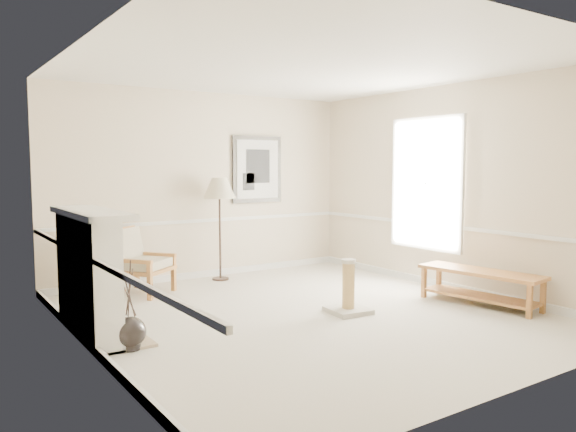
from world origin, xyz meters
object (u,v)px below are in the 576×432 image
object	(u,v)px
bench	(480,282)
armchair	(136,258)
scratching_post	(348,296)
floor_vase	(130,333)
floor_lamp	(220,191)

from	to	relation	value
bench	armchair	bearing A→B (deg)	137.69
bench	scratching_post	distance (m)	1.75
scratching_post	armchair	bearing A→B (deg)	125.81
armchair	scratching_post	world-z (taller)	armchair
bench	floor_vase	bearing A→B (deg)	169.62
floor_vase	floor_lamp	world-z (taller)	floor_lamp
floor_vase	armchair	world-z (taller)	armchair
floor_lamp	bench	world-z (taller)	floor_lamp
armchair	floor_lamp	xyz separation A→B (m)	(1.38, 0.18, 0.89)
armchair	bench	xyz separation A→B (m)	(3.38, -3.08, -0.19)
floor_vase	bench	size ratio (longest dim) A/B	0.54
scratching_post	floor_vase	bearing A→B (deg)	177.12
scratching_post	bench	bearing A→B (deg)	-21.63
floor_lamp	floor_vase	bearing A→B (deg)	-132.06
floor_lamp	scratching_post	xyz separation A→B (m)	(0.37, -2.61, -1.17)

